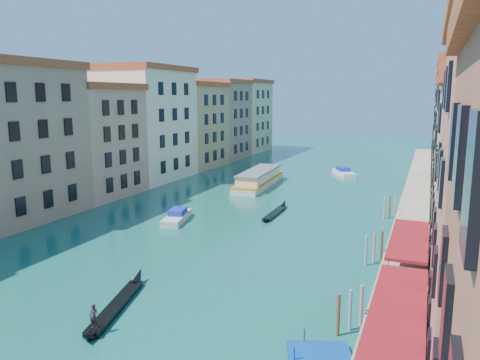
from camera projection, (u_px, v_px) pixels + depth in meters
name	position (u px, v px, depth m)	size (l,w,h in m)	color
left_bank_palazzos	(127.00, 130.00, 81.77)	(12.80, 128.40, 21.00)	beige
quay	(415.00, 204.00, 65.93)	(4.00, 140.00, 1.00)	gray
restaurant_awnings	(397.00, 316.00, 27.12)	(3.20, 44.55, 3.12)	maroon
mooring_poles_right	(356.00, 296.00, 33.85)	(1.44, 54.24, 3.20)	brown
vaporetto_far	(259.00, 179.00, 82.03)	(5.44, 19.01, 2.79)	silver
gondola_fore	(116.00, 304.00, 34.61)	(3.85, 11.45, 2.32)	black
gondola_far	(275.00, 212.00, 62.33)	(1.10, 10.44, 1.48)	black
motorboat_mid	(177.00, 216.00, 59.04)	(3.88, 7.38, 1.46)	beige
motorboat_far	(344.00, 172.00, 92.66)	(5.83, 8.19, 1.64)	silver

